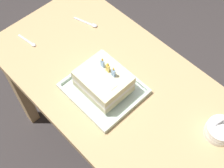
% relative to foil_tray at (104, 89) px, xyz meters
% --- Properties ---
extents(ground_plane, '(8.00, 8.00, 0.00)m').
position_rel_foil_tray_xyz_m(ground_plane, '(0.03, 0.06, -0.76)').
color(ground_plane, '#383333').
extents(dining_table, '(1.21, 0.62, 0.75)m').
position_rel_foil_tray_xyz_m(dining_table, '(0.03, 0.06, -0.13)').
color(dining_table, tan).
rests_on(dining_table, ground_plane).
extents(foil_tray, '(0.29, 0.26, 0.02)m').
position_rel_foil_tray_xyz_m(foil_tray, '(0.00, 0.00, 0.00)').
color(foil_tray, silver).
rests_on(foil_tray, dining_table).
extents(birthday_cake, '(0.19, 0.16, 0.14)m').
position_rel_foil_tray_xyz_m(birthday_cake, '(-0.00, 0.00, 0.06)').
color(birthday_cake, beige).
rests_on(birthday_cake, foil_tray).
extents(bowl_stack, '(0.11, 0.11, 0.10)m').
position_rel_foil_tray_xyz_m(bowl_stack, '(0.44, 0.18, 0.02)').
color(bowl_stack, white).
rests_on(bowl_stack, dining_table).
extents(serving_spoon_near_tray, '(0.11, 0.03, 0.01)m').
position_rel_foil_tray_xyz_m(serving_spoon_near_tray, '(-0.42, -0.07, -0.00)').
color(serving_spoon_near_tray, silver).
rests_on(serving_spoon_near_tray, dining_table).
extents(serving_spoon_by_bowls, '(0.13, 0.05, 0.01)m').
position_rel_foil_tray_xyz_m(serving_spoon_by_bowls, '(-0.31, 0.21, -0.00)').
color(serving_spoon_by_bowls, silver).
rests_on(serving_spoon_by_bowls, dining_table).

